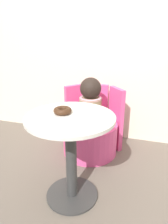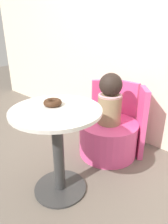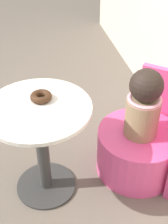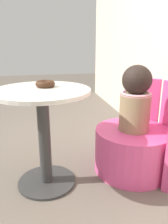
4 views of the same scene
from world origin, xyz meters
name	(u,v)px [view 4 (image 4 of 4)]	position (x,y,z in m)	size (l,w,h in m)	color
ground_plane	(54,186)	(0.00, 0.00, 0.00)	(12.00, 12.00, 0.00)	#665B51
round_table	(43,121)	(-0.05, -0.05, 0.49)	(0.65, 0.65, 0.71)	#333333
tub_chair	(132,150)	(-0.09, 0.64, 0.18)	(0.59, 0.59, 0.35)	#E54C8C
booth_backrest	(162,127)	(-0.09, 0.88, 0.36)	(0.69, 0.25, 0.71)	#E54C8C
child_figure	(136,99)	(-0.09, 0.64, 0.60)	(0.23, 0.23, 0.50)	#937A56
donut	(45,84)	(-0.12, -0.02, 0.73)	(0.13, 0.13, 0.04)	#3D2314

